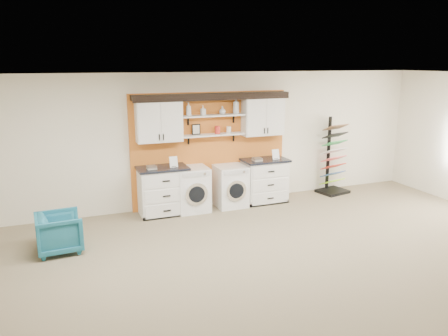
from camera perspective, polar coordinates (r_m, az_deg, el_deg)
name	(u,v)px	position (r m, az deg, el deg)	size (l,w,h in m)	color
floor	(307,288)	(6.28, 10.80, -15.14)	(10.00, 10.00, 0.00)	#85765A
ceiling	(318,79)	(5.52, 12.12, 11.29)	(10.00, 10.00, 0.00)	white
wall_back	(210,139)	(9.27, -1.86, 3.75)	(10.00, 10.00, 0.00)	#EFE6CE
accent_panel	(210,149)	(9.28, -1.78, 2.50)	(3.40, 0.07, 2.40)	#C86822
upper_cabinet_left	(159,121)	(8.70, -8.52, 6.15)	(0.90, 0.35, 0.84)	white
upper_cabinet_right	(263,116)	(9.44, 5.07, 6.84)	(0.90, 0.35, 0.84)	white
shelf_lower	(213,135)	(9.06, -1.45, 4.36)	(1.32, 0.28, 0.03)	white
shelf_upper	(213,115)	(9.01, -1.46, 6.87)	(1.32, 0.28, 0.03)	white
crown_molding	(213,96)	(8.98, -1.51, 9.40)	(3.30, 0.41, 0.13)	black
picture_frame	(196,129)	(8.98, -3.67, 5.06)	(0.18, 0.02, 0.22)	black
canister_red	(217,130)	(9.08, -0.86, 4.99)	(0.11, 0.11, 0.16)	red
canister_cream	(229,130)	(9.17, 0.62, 5.01)	(0.10, 0.10, 0.14)	silver
base_cabinet_left	(163,191)	(8.84, -7.98, -2.95)	(1.00, 0.66, 0.98)	white
base_cabinet_right	(264,180)	(9.58, 5.29, -1.63)	(0.98, 0.66, 0.96)	white
washer	(192,189)	(8.99, -4.24, -2.76)	(0.66, 0.71, 0.92)	white
dryer	(230,186)	(9.27, 0.83, -2.35)	(0.63, 0.71, 0.88)	white
sample_rack	(333,170)	(10.49, 14.02, -0.20)	(0.74, 0.66, 1.78)	black
armchair	(59,233)	(7.60, -20.69, -7.89)	(0.68, 0.70, 0.64)	#1A637C
soap_bottle_a	(189,109)	(8.83, -4.65, 7.68)	(0.10, 0.11, 0.27)	silver
soap_bottle_b	(203,110)	(8.93, -2.75, 7.53)	(0.09, 0.09, 0.20)	silver
soap_bottle_c	(222,110)	(9.07, -0.22, 7.55)	(0.13, 0.13, 0.17)	silver
soap_bottle_d	(236,105)	(9.17, 1.57, 8.17)	(0.13, 0.13, 0.34)	silver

